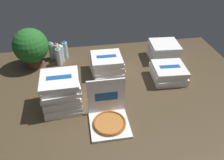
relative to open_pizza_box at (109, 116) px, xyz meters
The scene contains 12 objects.
ground_plane 0.41m from the open_pizza_box, 66.75° to the left, with size 3.20×2.40×0.02m, color #4C3D28.
open_pizza_box is the anchor object (origin of this frame).
pizza_stack_right_far 0.53m from the open_pizza_box, 145.33° to the left, with size 0.41×0.42×0.36m.
pizza_stack_center_near 0.99m from the open_pizza_box, 35.17° to the left, with size 0.40×0.40×0.18m.
pizza_stack_right_mid 0.85m from the open_pizza_box, 82.67° to the left, with size 0.41×0.41×0.23m.
pizza_stack_left_far 1.39m from the open_pizza_box, 48.83° to the left, with size 0.40×0.39×0.22m.
water_bottle_0 1.35m from the open_pizza_box, 112.19° to the left, with size 0.07×0.07×0.24m.
water_bottle_1 1.35m from the open_pizza_box, 107.19° to the left, with size 0.07×0.07×0.24m.
water_bottle_2 1.22m from the open_pizza_box, 113.19° to the left, with size 0.07×0.07×0.24m.
water_bottle_3 1.28m from the open_pizza_box, 110.71° to the left, with size 0.07×0.07×0.24m.
water_bottle_4 1.42m from the open_pizza_box, 114.12° to the left, with size 0.07×0.07×0.24m.
potted_plant 1.40m from the open_pizza_box, 125.14° to the left, with size 0.43×0.43×0.51m.
Camera 1 is at (-0.38, -1.86, 1.60)m, focal length 36.17 mm.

